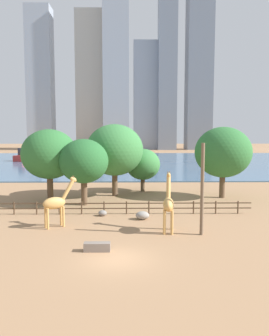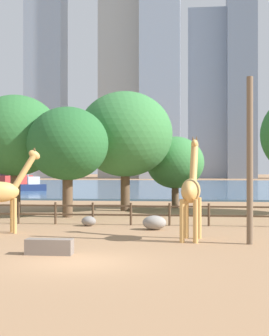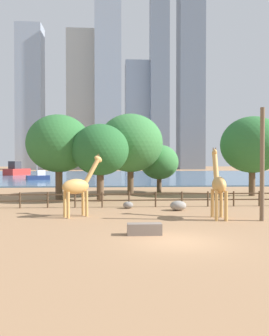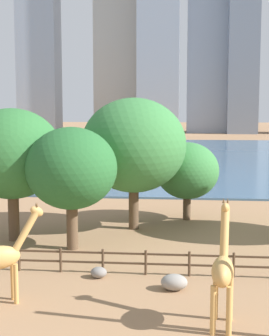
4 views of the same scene
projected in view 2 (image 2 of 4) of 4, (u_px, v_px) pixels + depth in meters
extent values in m
plane|color=#9E7551|center=(170.00, 186.00, 97.54)|extent=(400.00, 400.00, 0.00)
cube|color=#476B8C|center=(169.00, 186.00, 94.56)|extent=(180.00, 86.00, 0.20)
cylinder|color=tan|center=(186.00, 218.00, 24.26)|extent=(0.25, 0.25, 1.94)
cylinder|color=tan|center=(199.00, 218.00, 24.13)|extent=(0.25, 0.25, 1.94)
cylinder|color=tan|center=(182.00, 221.00, 22.80)|extent=(0.25, 0.25, 1.94)
cylinder|color=tan|center=(196.00, 221.00, 22.67)|extent=(0.25, 0.25, 1.94)
ellipsoid|color=tan|center=(191.00, 191.00, 23.47)|extent=(1.10, 2.23, 1.12)
cylinder|color=tan|center=(194.00, 165.00, 24.66)|extent=(0.48, 1.19, 2.10)
ellipsoid|color=tan|center=(195.00, 145.00, 25.08)|extent=(0.44, 0.85, 0.69)
cone|color=brown|center=(193.00, 138.00, 25.10)|extent=(0.11, 0.11, 0.20)
cone|color=brown|center=(197.00, 138.00, 25.06)|extent=(0.11, 0.11, 0.20)
cylinder|color=tan|center=(12.00, 215.00, 26.54)|extent=(0.29, 0.29, 1.80)
cylinder|color=tan|center=(15.00, 216.00, 26.04)|extent=(0.29, 0.29, 1.80)
ellipsoid|color=tan|center=(0.00, 192.00, 25.98)|extent=(2.10, 1.74, 1.04)
cylinder|color=tan|center=(24.00, 171.00, 26.54)|extent=(1.28, 0.98, 1.86)
ellipsoid|color=tan|center=(34.00, 155.00, 26.78)|extent=(0.82, 0.68, 0.69)
cone|color=brown|center=(34.00, 149.00, 26.85)|extent=(0.13, 0.13, 0.19)
cone|color=brown|center=(35.00, 149.00, 26.70)|extent=(0.13, 0.13, 0.19)
cylinder|color=brown|center=(250.00, 160.00, 22.37)|extent=(0.28, 0.28, 7.30)
ellipsoid|color=gray|center=(89.00, 221.00, 29.45)|extent=(0.83, 0.75, 0.56)
ellipsoid|color=gray|center=(154.00, 223.00, 27.64)|extent=(1.27, 1.02, 0.77)
cube|color=#72665B|center=(49.00, 247.00, 19.66)|extent=(1.80, 0.60, 0.60)
cylinder|color=#4C3826|center=(19.00, 213.00, 30.63)|extent=(0.14, 0.14, 1.30)
cylinder|color=#4C3826|center=(55.00, 213.00, 30.39)|extent=(0.14, 0.14, 1.30)
cylinder|color=#4C3826|center=(93.00, 214.00, 30.14)|extent=(0.14, 0.14, 1.30)
cylinder|color=#4C3826|center=(131.00, 214.00, 29.90)|extent=(0.14, 0.14, 1.30)
cylinder|color=#4C3826|center=(170.00, 214.00, 29.65)|extent=(0.14, 0.14, 1.30)
cylinder|color=#4C3826|center=(209.00, 215.00, 29.41)|extent=(0.14, 0.14, 1.30)
cylinder|color=#4C3826|center=(249.00, 215.00, 29.16)|extent=(0.14, 0.14, 1.30)
cube|color=#4C3826|center=(123.00, 206.00, 29.95)|extent=(26.10, 0.08, 0.10)
cube|color=#4C3826|center=(123.00, 215.00, 29.95)|extent=(26.10, 0.08, 0.10)
cylinder|color=brown|center=(15.00, 193.00, 36.99)|extent=(0.71, 0.71, 3.09)
ellipsoid|color=#2D6B33|center=(15.00, 135.00, 37.00)|extent=(6.47, 6.47, 5.82)
cylinder|color=brown|center=(68.00, 197.00, 34.83)|extent=(0.70, 0.70, 2.78)
ellipsoid|color=#26602D|center=(68.00, 143.00, 34.83)|extent=(5.54, 5.54, 4.98)
cylinder|color=brown|center=(175.00, 197.00, 43.07)|extent=(0.60, 0.60, 1.87)
ellipsoid|color=#387A3D|center=(175.00, 162.00, 43.07)|extent=(4.85, 4.85, 4.36)
cylinder|color=brown|center=(125.00, 191.00, 40.07)|extent=(0.71, 0.71, 3.03)
ellipsoid|color=#387A3D|center=(125.00, 134.00, 40.07)|extent=(7.39, 7.39, 6.65)
cube|color=#B22D28|center=(13.00, 180.00, 99.64)|extent=(5.66, 9.35, 1.76)
cube|color=#333338|center=(9.00, 170.00, 98.63)|extent=(2.97, 3.66, 2.11)
cube|color=navy|center=(29.00, 188.00, 71.65)|extent=(4.73, 3.44, 0.90)
cube|color=silver|center=(34.00, 180.00, 71.85)|extent=(1.93, 1.68, 1.08)
cylinder|color=silver|center=(28.00, 173.00, 71.58)|extent=(0.16, 0.16, 3.14)
cube|color=#939EAD|center=(46.00, 72.00, 179.21)|extent=(12.96, 10.41, 74.10)
cube|color=gray|center=(207.00, 95.00, 179.87)|extent=(13.47, 13.54, 57.88)
cube|color=slate|center=(241.00, 16.00, 171.79)|extent=(9.74, 8.40, 108.93)
cube|color=#939EAD|center=(160.00, 44.00, 170.25)|extent=(13.14, 12.18, 89.40)
cube|color=#B7B2A8|center=(121.00, 73.00, 181.86)|extent=(14.88, 9.33, 74.09)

